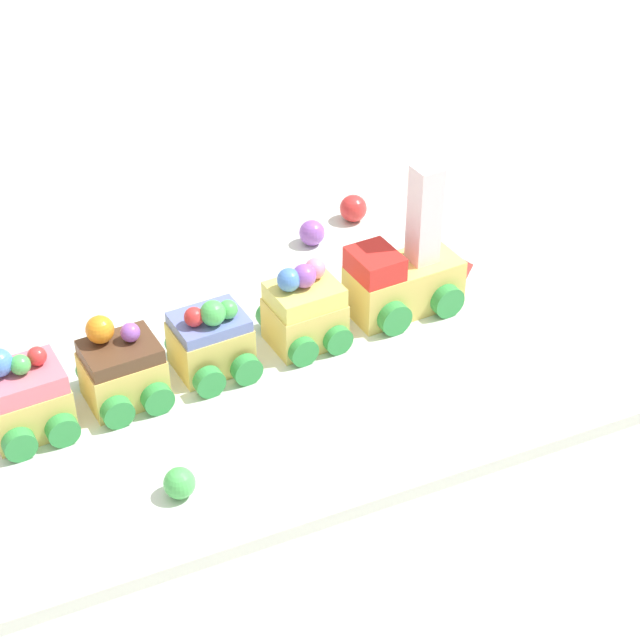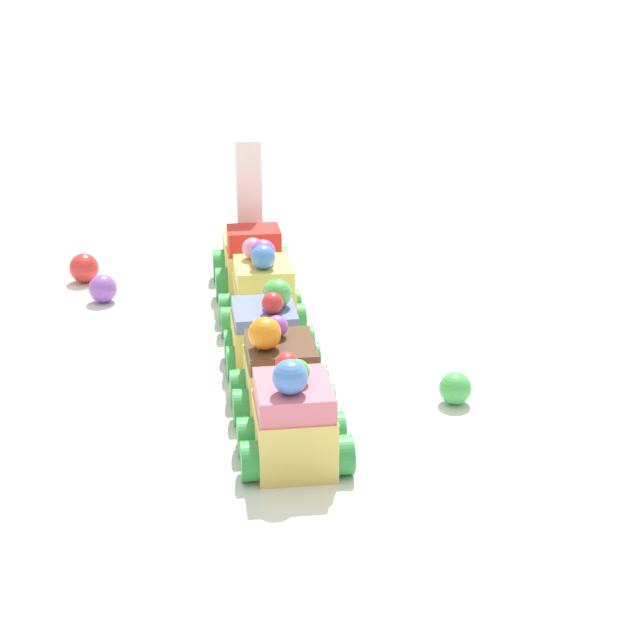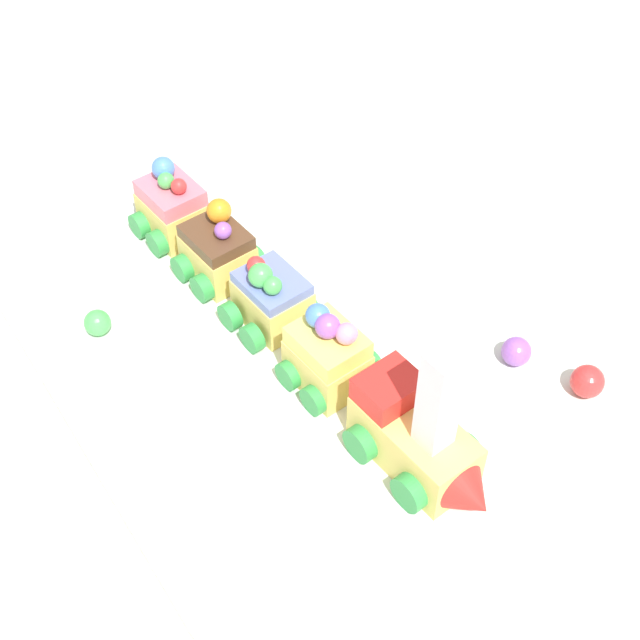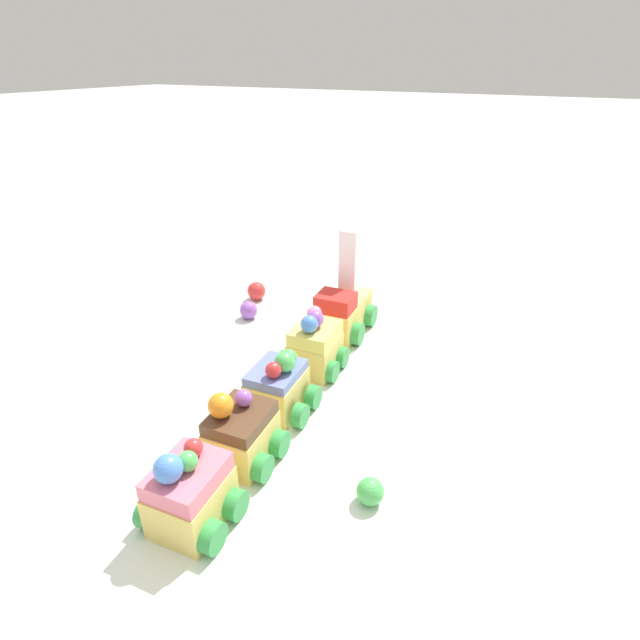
# 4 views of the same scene
# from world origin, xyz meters

# --- Properties ---
(ground_plane) EXTENTS (10.00, 10.00, 0.00)m
(ground_plane) POSITION_xyz_m (0.00, 0.00, 0.00)
(ground_plane) COLOR beige
(display_board) EXTENTS (0.80, 0.37, 0.01)m
(display_board) POSITION_xyz_m (0.00, 0.00, 0.01)
(display_board) COLOR silver
(display_board) RESTS_ON ground_plane
(cake_train_locomotive) EXTENTS (0.12, 0.07, 0.13)m
(cake_train_locomotive) POSITION_xyz_m (0.15, 0.01, 0.04)
(cake_train_locomotive) COLOR #EACC66
(cake_train_locomotive) RESTS_ON display_board
(cake_car_lemon) EXTENTS (0.06, 0.07, 0.07)m
(cake_car_lemon) POSITION_xyz_m (0.04, 0.00, 0.04)
(cake_car_lemon) COLOR #EACC66
(cake_car_lemon) RESTS_ON display_board
(cake_car_blueberry) EXTENTS (0.06, 0.07, 0.07)m
(cake_car_blueberry) POSITION_xyz_m (-0.04, -0.00, 0.04)
(cake_car_blueberry) COLOR #EACC66
(cake_car_blueberry) RESTS_ON display_board
(cake_car_chocolate) EXTENTS (0.06, 0.07, 0.07)m
(cake_car_chocolate) POSITION_xyz_m (-0.11, -0.01, 0.04)
(cake_car_chocolate) COLOR #EACC66
(cake_car_chocolate) RESTS_ON display_board
(cake_car_strawberry) EXTENTS (0.06, 0.07, 0.07)m
(cake_car_strawberry) POSITION_xyz_m (-0.18, -0.02, 0.04)
(cake_car_strawberry) COLOR #EACC66
(cake_car_strawberry) RESTS_ON display_board
(gumball_green) EXTENTS (0.02, 0.02, 0.02)m
(gumball_green) POSITION_xyz_m (-0.11, -0.13, 0.02)
(gumball_green) COLOR #4CBC56
(gumball_green) RESTS_ON display_board
(gumball_red) EXTENTS (0.03, 0.03, 0.03)m
(gumball_red) POSITION_xyz_m (0.16, 0.16, 0.03)
(gumball_red) COLOR red
(gumball_red) RESTS_ON display_board
(gumball_purple) EXTENTS (0.02, 0.02, 0.02)m
(gumball_purple) POSITION_xyz_m (0.11, 0.14, 0.02)
(gumball_purple) COLOR #9956C6
(gumball_purple) RESTS_ON display_board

